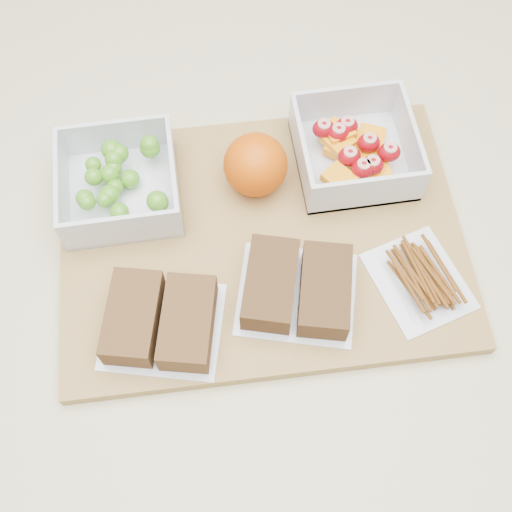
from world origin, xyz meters
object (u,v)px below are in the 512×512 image
(pretzel_bag, at_px, (421,277))
(grape_container, at_px, (122,183))
(fruit_container, at_px, (354,150))
(orange, at_px, (255,165))
(sandwich_bag_left, at_px, (161,321))
(sandwich_bag_center, at_px, (297,288))
(cutting_board, at_px, (262,239))

(pretzel_bag, bearing_deg, grape_container, 152.77)
(fruit_container, bearing_deg, pretzel_bag, -76.98)
(orange, relative_size, sandwich_bag_left, 0.50)
(sandwich_bag_left, distance_m, sandwich_bag_center, 0.14)
(orange, bearing_deg, cutting_board, -92.54)
(fruit_container, bearing_deg, sandwich_bag_center, -120.67)
(cutting_board, height_order, pretzel_bag, pretzel_bag)
(sandwich_bag_left, relative_size, pretzel_bag, 1.13)
(pretzel_bag, bearing_deg, orange, 135.93)
(sandwich_bag_left, xyz_separation_m, pretzel_bag, (0.26, 0.01, -0.01))
(grape_container, xyz_separation_m, sandwich_bag_left, (0.03, -0.16, -0.00))
(fruit_container, xyz_separation_m, sandwich_bag_left, (-0.22, -0.16, -0.00))
(grape_container, height_order, sandwich_bag_center, grape_container)
(sandwich_bag_left, bearing_deg, sandwich_bag_center, 6.04)
(cutting_board, height_order, sandwich_bag_center, sandwich_bag_center)
(orange, distance_m, sandwich_bag_left, 0.19)
(fruit_container, bearing_deg, sandwich_bag_left, -143.77)
(cutting_board, distance_m, grape_container, 0.16)
(cutting_board, xyz_separation_m, pretzel_bag, (0.15, -0.07, 0.02))
(grape_container, height_order, sandwich_bag_left, grape_container)
(cutting_board, bearing_deg, grape_container, 153.58)
(fruit_container, bearing_deg, cutting_board, -145.12)
(cutting_board, xyz_separation_m, grape_container, (-0.14, 0.07, 0.03))
(grape_container, relative_size, sandwich_bag_center, 0.88)
(fruit_container, xyz_separation_m, sandwich_bag_center, (-0.09, -0.15, -0.00))
(grape_container, height_order, fruit_container, same)
(cutting_board, xyz_separation_m, sandwich_bag_left, (-0.11, -0.09, 0.03))
(cutting_board, relative_size, orange, 6.17)
(fruit_container, height_order, sandwich_bag_center, fruit_container)
(grape_container, distance_m, pretzel_bag, 0.32)
(cutting_board, relative_size, sandwich_bag_left, 3.09)
(sandwich_bag_left, height_order, sandwich_bag_center, same)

